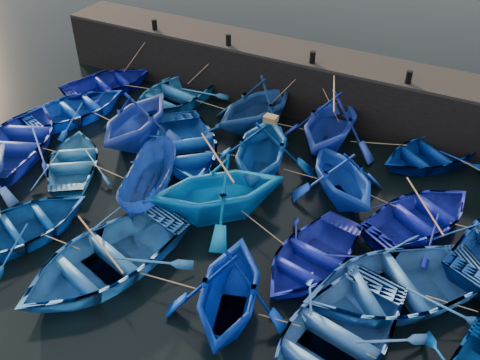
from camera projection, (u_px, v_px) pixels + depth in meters
The scene contains 31 objects.
ground at pixel (193, 250), 17.08m from camera, with size 120.00×120.00×0.00m, color black.
quay_wall at pixel (317, 84), 23.78m from camera, with size 26.00×2.50×2.50m, color black.
quay_top at pixel (320, 56), 23.00m from camera, with size 26.00×2.50×0.12m, color black.
bollard_0 at pixel (155, 25), 25.21m from camera, with size 0.24×0.24×0.50m, color black.
bollard_1 at pixel (228, 40), 23.69m from camera, with size 0.24×0.24×0.50m, color black.
bollard_2 at pixel (313, 57), 22.18m from camera, with size 0.24×0.24×0.50m, color black.
bollard_3 at pixel (409, 77), 20.67m from camera, with size 0.24×0.24×0.50m, color black.
boat_0 at pixel (109, 83), 25.66m from camera, with size 3.18×4.45×0.92m, color #070F83.
boat_1 at pixel (174, 94), 24.51m from camera, with size 3.78×5.28×1.10m, color blue.
boat_2 at pixel (257, 105), 22.37m from camera, with size 3.90×4.52×2.38m, color navy.
boat_3 at pixel (331, 121), 21.20m from camera, with size 4.01×4.66×2.45m, color #1832A4.
boat_4 at pixel (430, 153), 20.75m from camera, with size 3.13×4.38×0.91m, color navy.
boat_6 at pixel (76, 108), 23.57m from camera, with size 3.36×4.70×0.97m, color #093DC1.
boat_7 at pixel (136, 117), 21.55m from camera, with size 3.86×4.48×2.36m, color #203EA3.
boat_8 at pixel (186, 146), 21.04m from camera, with size 3.69×5.16×1.07m, color #0B43A0.
boat_9 at pixel (262, 148), 19.68m from camera, with size 3.94×4.58×2.41m, color navy.
boat_10 at pixel (343, 174), 18.62m from camera, with size 3.44×3.99×2.10m, color #0D3AB7.
boat_11 at pixel (421, 216), 17.70m from camera, with size 3.22×4.50×0.93m, color #101A9C.
boat_13 at pixel (19, 140), 21.33m from camera, with size 3.88×5.43×1.13m, color navy.
boat_14 at pixel (74, 161), 20.40m from camera, with size 2.93×4.10×0.85m, color teal.
boat_15 at pixel (148, 182), 18.71m from camera, with size 1.49×3.96×1.53m, color navy.
boat_16 at pixel (218, 188), 17.74m from camera, with size 3.96×4.60×2.42m, color blue.
boat_17 at pixel (311, 256), 16.23m from camera, with size 3.07×4.30×0.89m, color #131EA1.
boat_18 at pixel (394, 284), 15.16m from camera, with size 3.98×5.57×1.16m, color #225892.
boat_21 at pixel (21, 227), 17.27m from camera, with size 3.28×4.58×0.95m, color navy.
boat_22 at pixel (103, 258), 15.97m from camera, with size 4.02×5.62×1.17m, color #2465B4.
boat_23 at pixel (229, 289), 14.35m from camera, with size 3.50×4.06×2.14m, color #00269C.
boat_24 at pixel (333, 339), 13.66m from camera, with size 3.84×5.37×1.11m, color blue.
wooden_crate at pixel (271, 119), 18.78m from camera, with size 0.46×0.34×0.22m, color brown.
mooring_ropes at pixel (263, 149), 20.21m from camera, with size 18.63×11.86×2.10m.
loose_oars at pixel (276, 169), 17.62m from camera, with size 10.21×11.88×1.58m.
Camera 1 is at (7.17, -10.22, 11.97)m, focal length 40.00 mm.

